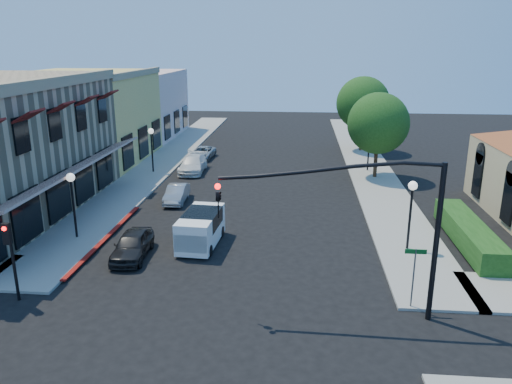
# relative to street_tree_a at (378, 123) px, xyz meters

# --- Properties ---
(ground) EXTENTS (120.00, 120.00, 0.00)m
(ground) POSITION_rel_street_tree_a_xyz_m (-8.80, -22.00, -4.19)
(ground) COLOR black
(ground) RESTS_ON ground
(sidewalk_left) EXTENTS (3.50, 50.00, 0.12)m
(sidewalk_left) POSITION_rel_street_tree_a_xyz_m (-17.55, 5.00, -4.13)
(sidewalk_left) COLOR gray
(sidewalk_left) RESTS_ON ground
(sidewalk_right) EXTENTS (3.50, 50.00, 0.12)m
(sidewalk_right) POSITION_rel_street_tree_a_xyz_m (-0.05, 5.00, -4.13)
(sidewalk_right) COLOR gray
(sidewalk_right) RESTS_ON ground
(curb_red_strip) EXTENTS (0.25, 10.00, 0.06)m
(curb_red_strip) POSITION_rel_street_tree_a_xyz_m (-15.70, -14.00, -4.19)
(curb_red_strip) COLOR maroon
(curb_red_strip) RESTS_ON ground
(yellow_stucco_building) EXTENTS (10.00, 12.00, 7.60)m
(yellow_stucco_building) POSITION_rel_street_tree_a_xyz_m (-24.30, 4.00, -0.39)
(yellow_stucco_building) COLOR tan
(yellow_stucco_building) RESTS_ON ground
(pink_stucco_building) EXTENTS (10.00, 12.00, 7.00)m
(pink_stucco_building) POSITION_rel_street_tree_a_xyz_m (-24.30, 16.00, -0.69)
(pink_stucco_building) COLOR beige
(pink_stucco_building) RESTS_ON ground
(hedge) EXTENTS (1.40, 8.00, 1.10)m
(hedge) POSITION_rel_street_tree_a_xyz_m (2.90, -13.00, -4.19)
(hedge) COLOR #1A4513
(hedge) RESTS_ON ground
(street_tree_a) EXTENTS (4.56, 4.56, 6.48)m
(street_tree_a) POSITION_rel_street_tree_a_xyz_m (0.00, 0.00, 0.00)
(street_tree_a) COLOR #392816
(street_tree_a) RESTS_ON ground
(street_tree_b) EXTENTS (4.94, 4.94, 7.02)m
(street_tree_b) POSITION_rel_street_tree_a_xyz_m (0.00, 10.00, 0.35)
(street_tree_b) COLOR #392816
(street_tree_b) RESTS_ON ground
(signal_mast_arm) EXTENTS (8.01, 0.39, 6.00)m
(signal_mast_arm) POSITION_rel_street_tree_a_xyz_m (-2.94, -20.50, -0.11)
(signal_mast_arm) COLOR black
(signal_mast_arm) RESTS_ON ground
(secondary_signal) EXTENTS (0.28, 0.42, 3.32)m
(secondary_signal) POSITION_rel_street_tree_a_xyz_m (-16.80, -20.59, -1.88)
(secondary_signal) COLOR black
(secondary_signal) RESTS_ON ground
(street_name_sign) EXTENTS (0.80, 0.06, 2.50)m
(street_name_sign) POSITION_rel_street_tree_a_xyz_m (-1.30, -19.80, -2.50)
(street_name_sign) COLOR #595B5E
(street_name_sign) RESTS_ON ground
(lamppost_left_near) EXTENTS (0.44, 0.44, 3.57)m
(lamppost_left_near) POSITION_rel_street_tree_a_xyz_m (-17.30, -14.00, -1.46)
(lamppost_left_near) COLOR black
(lamppost_left_near) RESTS_ON ground
(lamppost_left_far) EXTENTS (0.44, 0.44, 3.57)m
(lamppost_left_far) POSITION_rel_street_tree_a_xyz_m (-17.30, 0.00, -1.46)
(lamppost_left_far) COLOR black
(lamppost_left_far) RESTS_ON ground
(lamppost_right_near) EXTENTS (0.44, 0.44, 3.57)m
(lamppost_right_near) POSITION_rel_street_tree_a_xyz_m (-0.30, -14.00, -1.46)
(lamppost_right_near) COLOR black
(lamppost_right_near) RESTS_ON ground
(lamppost_right_far) EXTENTS (0.44, 0.44, 3.57)m
(lamppost_right_far) POSITION_rel_street_tree_a_xyz_m (-0.30, 2.00, -1.46)
(lamppost_right_far) COLOR black
(lamppost_right_far) RESTS_ON ground
(white_van) EXTENTS (1.90, 3.93, 1.70)m
(white_van) POSITION_rel_street_tree_a_xyz_m (-10.62, -14.28, -3.21)
(white_van) COLOR white
(white_van) RESTS_ON ground
(parked_car_a) EXTENTS (1.67, 3.77, 1.26)m
(parked_car_a) POSITION_rel_street_tree_a_xyz_m (-13.60, -16.00, -3.57)
(parked_car_a) COLOR black
(parked_car_a) RESTS_ON ground
(parked_car_b) EXTENTS (1.29, 3.41, 1.11)m
(parked_car_b) POSITION_rel_street_tree_a_xyz_m (-13.60, -7.26, -3.64)
(parked_car_b) COLOR #A8AAAD
(parked_car_b) RESTS_ON ground
(parked_car_c) EXTENTS (1.96, 4.54, 1.30)m
(parked_car_c) POSITION_rel_street_tree_a_xyz_m (-14.20, 0.53, -3.54)
(parked_car_c) COLOR white
(parked_car_c) RESTS_ON ground
(parked_car_d) EXTENTS (2.01, 3.89, 1.05)m
(parked_car_d) POSITION_rel_street_tree_a_xyz_m (-14.37, 5.45, -3.67)
(parked_car_d) COLOR #A4A7A9
(parked_car_d) RESTS_ON ground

